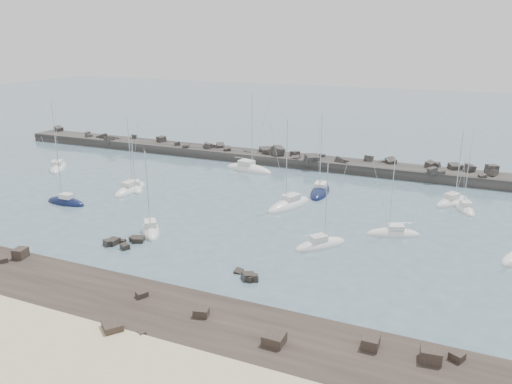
# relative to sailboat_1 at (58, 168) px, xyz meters

# --- Properties ---
(ground) EXTENTS (400.00, 400.00, 0.00)m
(ground) POSITION_rel_sailboat_1_xyz_m (39.53, -16.51, -0.14)
(ground) COLOR #486371
(ground) RESTS_ON ground
(rock_shelf) EXTENTS (140.00, 12.27, 1.98)m
(rock_shelf) POSITION_rel_sailboat_1_xyz_m (39.34, -38.51, -0.12)
(rock_shelf) COLOR black
(rock_shelf) RESTS_ON ground
(rock_cluster_near) EXTENTS (4.51, 4.06, 1.37)m
(rock_cluster_near) POSITION_rel_sailboat_1_xyz_m (35.18, -25.45, 0.01)
(rock_cluster_near) COLOR black
(rock_cluster_near) RESTS_ON ground
(rock_cluster_far) EXTENTS (3.57, 2.67, 1.34)m
(rock_cluster_far) POSITION_rel_sailboat_1_xyz_m (53.75, -27.48, -0.04)
(rock_cluster_far) COLOR black
(rock_cluster_far) RESTS_ON ground
(breakwater) EXTENTS (115.00, 7.24, 5.37)m
(breakwater) POSITION_rel_sailboat_1_xyz_m (32.53, 21.50, 0.17)
(breakwater) COLOR #292725
(breakwater) RESTS_ON ground
(sailboat_1) EXTENTS (7.33, 8.95, 14.10)m
(sailboat_1) POSITION_rel_sailboat_1_xyz_m (0.00, 0.00, 0.00)
(sailboat_1) COLOR white
(sailboat_1) RESTS_ON ground
(sailboat_2) EXTENTS (7.16, 2.29, 11.54)m
(sailboat_2) POSITION_rel_sailboat_1_xyz_m (17.15, -15.99, 0.01)
(sailboat_2) COLOR #0D1639
(sailboat_2) RESTS_ON ground
(sailboat_3) EXTENTS (3.12, 8.57, 13.48)m
(sailboat_3) POSITION_rel_sailboat_1_xyz_m (22.30, -6.50, 0.02)
(sailboat_3) COLOR white
(sailboat_3) RESTS_ON ground
(sailboat_4) EXTENTS (10.60, 4.83, 16.14)m
(sailboat_4) POSITION_rel_sailboat_1_xyz_m (35.20, 13.68, 0.02)
(sailboat_4) COLOR white
(sailboat_4) RESTS_ON ground
(sailboat_5) EXTENTS (6.38, 7.18, 11.90)m
(sailboat_5) POSITION_rel_sailboat_1_xyz_m (36.12, -20.39, 0.01)
(sailboat_5) COLOR white
(sailboat_5) RESTS_ON ground
(sailboat_6) EXTENTS (5.97, 9.72, 14.76)m
(sailboat_6) POSITION_rel_sailboat_1_xyz_m (49.74, -3.29, 0.01)
(sailboat_6) COLOR white
(sailboat_6) RESTS_ON ground
(sailboat_7) EXTENTS (6.38, 6.94, 11.53)m
(sailboat_7) POSITION_rel_sailboat_1_xyz_m (58.51, -16.05, 0.00)
(sailboat_7) COLOR white
(sailboat_7) RESTS_ON ground
(sailboat_8) EXTENTS (3.84, 9.42, 14.41)m
(sailboat_8) POSITION_rel_sailboat_1_xyz_m (52.14, 5.26, -0.00)
(sailboat_8) COLOR #0D1639
(sailboat_8) RESTS_ON ground
(sailboat_9) EXTENTS (7.31, 4.50, 11.15)m
(sailboat_9) POSITION_rel_sailboat_1_xyz_m (66.27, -8.68, -0.01)
(sailboat_9) COLOR white
(sailboat_9) RESTS_ON ground
(sailboat_10) EXTENTS (4.30, 6.98, 10.69)m
(sailboat_10) POSITION_rel_sailboat_1_xyz_m (74.59, 5.81, -0.00)
(sailboat_10) COLOR white
(sailboat_10) RESTS_ON ground
(sailboat_12) EXTENTS (5.98, 7.82, 12.37)m
(sailboat_12) POSITION_rel_sailboat_1_xyz_m (72.75, 8.31, 0.01)
(sailboat_12) COLOR white
(sailboat_12) RESTS_ON ground
(sailboat_13) EXTENTS (5.96, 6.01, 10.49)m
(sailboat_13) POSITION_rel_sailboat_1_xyz_m (22.48, -5.21, 0.01)
(sailboat_13) COLOR white
(sailboat_13) RESTS_ON ground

